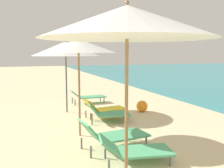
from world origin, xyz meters
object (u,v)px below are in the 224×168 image
Objects in this scene: umbrella_farthest at (66,49)px; lounger_farthest_inland at (104,108)px; umbrella_second at (127,22)px; lounger_third_inland at (112,134)px; lounger_third_shoreside at (107,112)px; umbrella_third at (79,46)px; lounger_farthest_shoreside at (87,96)px; lounger_second_shoreside at (134,149)px; beach_ball at (142,106)px.

lounger_farthest_inland is (1.00, -1.12, -1.90)m from umbrella_farthest.
lounger_third_inland is at bearing 76.60° from umbrella_second.
umbrella_second is 4.98m from lounger_farthest_inland.
umbrella_farthest is 1.75× the size of lounger_farthest_inland.
lounger_farthest_inland reaches higher than lounger_third_shoreside.
lounger_farthest_shoreside is (1.20, 3.94, -1.93)m from umbrella_third.
umbrella_third is 1.86× the size of lounger_third_shoreside.
lounger_third_shoreside is 2.15m from lounger_third_inland.
umbrella_third is at bearing 91.20° from umbrella_second.
lounger_third_inland is (0.47, -1.10, -1.91)m from umbrella_third.
lounger_second_shoreside is (0.55, 0.91, -2.24)m from umbrella_second.
lounger_second_shoreside is 3.69× the size of beach_ball.
lounger_second_shoreside is 4.22m from beach_ball.
lounger_farthest_inland is at bearing -169.70° from beach_ball.
umbrella_third is at bearing -145.77° from beach_ball.
umbrella_second is 1.13× the size of umbrella_third.
lounger_second_shoreside is at bearing -84.12° from umbrella_farthest.
umbrella_second is 5.76m from beach_ball.
umbrella_farthest is at bearing 130.42° from lounger_third_shoreside.
umbrella_second is at bearing -101.74° from lounger_farthest_shoreside.
umbrella_third is at bearing 118.82° from lounger_second_shoreside.
umbrella_third is at bearing -93.12° from umbrella_farthest.
umbrella_farthest is (-0.47, 4.56, 1.95)m from lounger_second_shoreside.
umbrella_second reaches higher than lounger_second_shoreside.
lounger_farthest_shoreside reaches higher than beach_ball.
umbrella_farthest reaches higher than lounger_third_inland.
lounger_farthest_shoreside is 2.42m from lounger_farthest_inland.
lounger_second_shoreside is 2.91m from lounger_third_shoreside.
umbrella_farthest reaches higher than lounger_farthest_shoreside.
umbrella_second reaches higher than lounger_third_shoreside.
lounger_second_shoreside is 4.98m from umbrella_farthest.
lounger_third_shoreside is 0.57m from lounger_farthest_inland.
lounger_farthest_inland is (0.68, 2.62, -0.02)m from lounger_third_inland.
umbrella_third is at bearing -135.59° from lounger_farthest_inland.
umbrella_second is at bearing -119.25° from beach_ball.
lounger_second_shoreside is at bearing -87.13° from lounger_third_shoreside.
lounger_third_inland reaches higher than lounger_second_shoreside.
lounger_second_shoreside is 0.95× the size of lounger_third_inland.
umbrella_third reaches higher than beach_ball.
umbrella_second is 4.49m from lounger_third_shoreside.
lounger_third_shoreside is at bearing 92.08° from lounger_second_shoreside.
lounger_farthest_inland reaches higher than lounger_farthest_shoreside.
lounger_farthest_inland is at bearing 68.99° from lounger_third_inland.
lounger_farthest_inland is at bearing 75.89° from umbrella_second.
beach_ball is at bearing 46.66° from lounger_third_inland.
umbrella_farthest is (0.14, 2.65, -0.03)m from umbrella_third.
umbrella_third is 1.66× the size of lounger_farthest_shoreside.
lounger_farthest_shoreside is (0.14, 2.98, 0.01)m from lounger_third_shoreside.
umbrella_second is 6.98× the size of beach_ball.
lounger_third_inland is 5.09m from lounger_farthest_shoreside.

